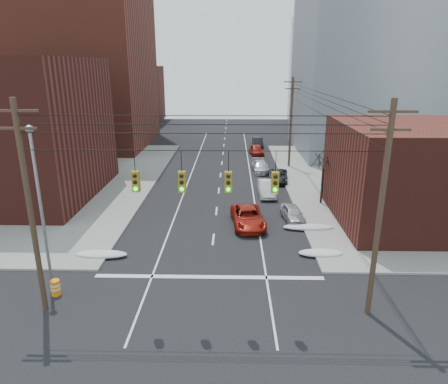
{
  "coord_description": "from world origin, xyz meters",
  "views": [
    {
      "loc": [
        1.38,
        -15.09,
        12.41
      ],
      "look_at": [
        0.75,
        14.19,
        3.0
      ],
      "focal_mm": 32.0,
      "sensor_mm": 36.0,
      "label": 1
    }
  ],
  "objects_px": {
    "parked_car_d": "(261,166)",
    "parked_car_e": "(256,150)",
    "parked_car_f": "(258,142)",
    "red_pickup": "(248,217)",
    "lot_car_a": "(58,190)",
    "construction_barrel": "(56,287)",
    "lot_car_d": "(54,170)",
    "parked_car_a": "(293,213)",
    "parked_car_c": "(278,176)",
    "lot_car_c": "(53,184)",
    "lot_car_b": "(83,175)",
    "parked_car_b": "(267,188)"
  },
  "relations": [
    {
      "from": "parked_car_e",
      "to": "construction_barrel",
      "type": "relative_size",
      "value": 4.74
    },
    {
      "from": "red_pickup",
      "to": "parked_car_c",
      "type": "bearing_deg",
      "value": 67.97
    },
    {
      "from": "lot_car_a",
      "to": "lot_car_d",
      "type": "distance_m",
      "value": 8.36
    },
    {
      "from": "parked_car_c",
      "to": "lot_car_b",
      "type": "bearing_deg",
      "value": -170.94
    },
    {
      "from": "parked_car_d",
      "to": "lot_car_d",
      "type": "distance_m",
      "value": 23.99
    },
    {
      "from": "parked_car_d",
      "to": "parked_car_e",
      "type": "relative_size",
      "value": 1.05
    },
    {
      "from": "lot_car_b",
      "to": "lot_car_c",
      "type": "height_order",
      "value": "lot_car_c"
    },
    {
      "from": "lot_car_d",
      "to": "parked_car_d",
      "type": "bearing_deg",
      "value": -98.29
    },
    {
      "from": "parked_car_c",
      "to": "parked_car_d",
      "type": "xyz_separation_m",
      "value": [
        -1.6,
        4.19,
        0.02
      ]
    },
    {
      "from": "parked_car_e",
      "to": "lot_car_d",
      "type": "bearing_deg",
      "value": -159.55
    },
    {
      "from": "red_pickup",
      "to": "parked_car_c",
      "type": "xyz_separation_m",
      "value": [
        3.74,
        12.76,
        -0.09
      ]
    },
    {
      "from": "parked_car_c",
      "to": "lot_car_b",
      "type": "height_order",
      "value": "lot_car_b"
    },
    {
      "from": "parked_car_b",
      "to": "red_pickup",
      "type": "bearing_deg",
      "value": -106.46
    },
    {
      "from": "parked_car_b",
      "to": "parked_car_e",
      "type": "distance_m",
      "value": 18.3
    },
    {
      "from": "parked_car_c",
      "to": "construction_barrel",
      "type": "xyz_separation_m",
      "value": [
        -14.9,
        -23.12,
        -0.17
      ]
    },
    {
      "from": "lot_car_a",
      "to": "lot_car_b",
      "type": "distance_m",
      "value": 5.44
    },
    {
      "from": "parked_car_e",
      "to": "lot_car_b",
      "type": "relative_size",
      "value": 0.87
    },
    {
      "from": "parked_car_a",
      "to": "lot_car_d",
      "type": "bearing_deg",
      "value": 146.1
    },
    {
      "from": "parked_car_a",
      "to": "lot_car_a",
      "type": "distance_m",
      "value": 22.41
    },
    {
      "from": "red_pickup",
      "to": "lot_car_d",
      "type": "relative_size",
      "value": 1.17
    },
    {
      "from": "parked_car_a",
      "to": "lot_car_c",
      "type": "distance_m",
      "value": 24.38
    },
    {
      "from": "parked_car_f",
      "to": "lot_car_c",
      "type": "relative_size",
      "value": 0.88
    },
    {
      "from": "parked_car_d",
      "to": "parked_car_f",
      "type": "height_order",
      "value": "parked_car_f"
    },
    {
      "from": "construction_barrel",
      "to": "lot_car_a",
      "type": "bearing_deg",
      "value": 112.42
    },
    {
      "from": "parked_car_d",
      "to": "lot_car_a",
      "type": "xyz_separation_m",
      "value": [
        -20.19,
        -10.6,
        0.26
      ]
    },
    {
      "from": "parked_car_f",
      "to": "parked_car_a",
      "type": "bearing_deg",
      "value": -89.15
    },
    {
      "from": "lot_car_b",
      "to": "lot_car_c",
      "type": "xyz_separation_m",
      "value": [
        -1.89,
        -3.25,
        0.03
      ]
    },
    {
      "from": "red_pickup",
      "to": "parked_car_c",
      "type": "relative_size",
      "value": 1.14
    },
    {
      "from": "parked_car_f",
      "to": "lot_car_a",
      "type": "height_order",
      "value": "lot_car_a"
    },
    {
      "from": "parked_car_c",
      "to": "parked_car_e",
      "type": "bearing_deg",
      "value": 103.24
    },
    {
      "from": "parked_car_d",
      "to": "construction_barrel",
      "type": "height_order",
      "value": "parked_car_d"
    },
    {
      "from": "lot_car_b",
      "to": "red_pickup",
      "type": "bearing_deg",
      "value": -112.54
    },
    {
      "from": "parked_car_f",
      "to": "parked_car_c",
      "type": "bearing_deg",
      "value": -87.96
    },
    {
      "from": "parked_car_a",
      "to": "parked_car_b",
      "type": "distance_m",
      "value": 6.87
    },
    {
      "from": "red_pickup",
      "to": "lot_car_d",
      "type": "xyz_separation_m",
      "value": [
        -21.66,
        13.9,
        0.19
      ]
    },
    {
      "from": "lot_car_b",
      "to": "lot_car_c",
      "type": "distance_m",
      "value": 3.76
    },
    {
      "from": "parked_car_b",
      "to": "construction_barrel",
      "type": "relative_size",
      "value": 4.89
    },
    {
      "from": "parked_car_c",
      "to": "parked_car_d",
      "type": "bearing_deg",
      "value": 117.32
    },
    {
      "from": "lot_car_b",
      "to": "lot_car_d",
      "type": "distance_m",
      "value": 4.57
    },
    {
      "from": "construction_barrel",
      "to": "lot_car_c",
      "type": "bearing_deg",
      "value": 113.83
    },
    {
      "from": "red_pickup",
      "to": "parked_car_e",
      "type": "xyz_separation_m",
      "value": [
        2.14,
        26.13,
        0.0
      ]
    },
    {
      "from": "parked_car_a",
      "to": "parked_car_f",
      "type": "bearing_deg",
      "value": 84.75
    },
    {
      "from": "red_pickup",
      "to": "construction_barrel",
      "type": "bearing_deg",
      "value": -142.84
    },
    {
      "from": "parked_car_e",
      "to": "construction_barrel",
      "type": "height_order",
      "value": "parked_car_e"
    },
    {
      "from": "parked_car_f",
      "to": "lot_car_d",
      "type": "distance_m",
      "value": 30.48
    },
    {
      "from": "parked_car_e",
      "to": "lot_car_a",
      "type": "distance_m",
      "value": 28.26
    },
    {
      "from": "parked_car_d",
      "to": "construction_barrel",
      "type": "xyz_separation_m",
      "value": [
        -13.3,
        -27.31,
        -0.19
      ]
    },
    {
      "from": "parked_car_d",
      "to": "parked_car_f",
      "type": "bearing_deg",
      "value": 84.27
    },
    {
      "from": "red_pickup",
      "to": "lot_car_a",
      "type": "bearing_deg",
      "value": 154.91
    },
    {
      "from": "parked_car_c",
      "to": "lot_car_a",
      "type": "xyz_separation_m",
      "value": [
        -21.79,
        -6.41,
        0.28
      ]
    }
  ]
}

